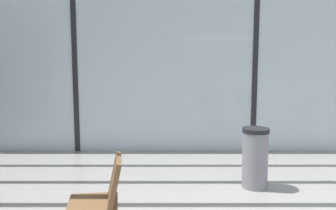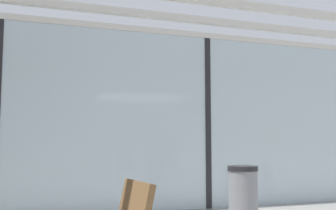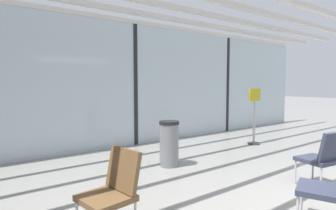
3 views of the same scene
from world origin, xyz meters
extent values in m
cube|color=silver|center=(0.00, 5.20, 1.53)|extent=(14.00, 0.08, 3.06)
cube|color=black|center=(0.00, 5.20, 1.53)|extent=(0.10, 0.12, 3.06)
cube|color=black|center=(3.50, 5.20, 1.53)|extent=(0.10, 0.12, 3.06)
cube|color=beige|center=(0.00, 3.55, 3.11)|extent=(13.72, 0.12, 0.10)
cube|color=beige|center=(0.00, 4.38, 3.11)|extent=(13.72, 0.12, 0.10)
cube|color=beige|center=(0.00, 5.20, 3.11)|extent=(13.72, 0.12, 0.10)
ellipsoid|color=silver|center=(-1.39, 11.06, 1.91)|extent=(10.86, 3.83, 3.83)
sphere|color=black|center=(-1.68, 9.29, 2.20)|extent=(0.28, 0.28, 0.28)
sphere|color=black|center=(-0.78, 9.29, 2.20)|extent=(0.28, 0.28, 0.28)
sphere|color=black|center=(0.12, 9.29, 2.20)|extent=(0.28, 0.28, 0.28)
sphere|color=black|center=(1.02, 9.29, 2.20)|extent=(0.28, 0.28, 0.28)
cube|color=brown|center=(-2.43, 1.58, 0.40)|extent=(0.54, 0.54, 0.06)
cube|color=brown|center=(-2.22, 1.61, 0.65)|extent=(0.21, 0.50, 0.44)
cylinder|color=#BCBCC1|center=(-2.25, 1.82, 0.18)|extent=(0.03, 0.03, 0.37)
cube|color=#33384C|center=(0.73, 0.97, 0.40)|extent=(0.55, 0.55, 0.06)
cube|color=#33384C|center=(0.70, 0.76, 0.65)|extent=(0.50, 0.22, 0.44)
cylinder|color=#BCBCC1|center=(0.97, 1.14, 0.18)|extent=(0.03, 0.03, 0.37)
cylinder|color=#BCBCC1|center=(0.56, 1.21, 0.18)|extent=(0.03, 0.03, 0.37)
cylinder|color=#BCBCC1|center=(0.49, 0.80, 0.18)|extent=(0.03, 0.03, 0.37)
cube|color=#33384C|center=(-0.46, 0.37, 0.40)|extent=(0.62, 0.62, 0.06)
cylinder|color=#BCBCC1|center=(-0.35, 0.64, 0.18)|extent=(0.03, 0.03, 0.37)
cylinder|color=slate|center=(-0.46, 3.13, 0.40)|extent=(0.36, 0.36, 0.80)
cylinder|color=black|center=(-0.46, 3.13, 0.83)|extent=(0.38, 0.38, 0.06)
cylinder|color=#333333|center=(2.46, 3.35, 0.01)|extent=(0.32, 0.32, 0.03)
cylinder|color=#B2B2B7|center=(2.46, 3.35, 0.55)|extent=(0.06, 0.06, 1.10)
cube|color=gold|center=(2.46, 3.35, 1.28)|extent=(0.44, 0.03, 0.32)
camera|label=1|loc=(-1.69, -1.73, 1.82)|focal=37.76mm
camera|label=2|loc=(-2.90, -1.20, 1.15)|focal=41.38mm
camera|label=3|loc=(-3.54, -0.96, 1.55)|focal=29.42mm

